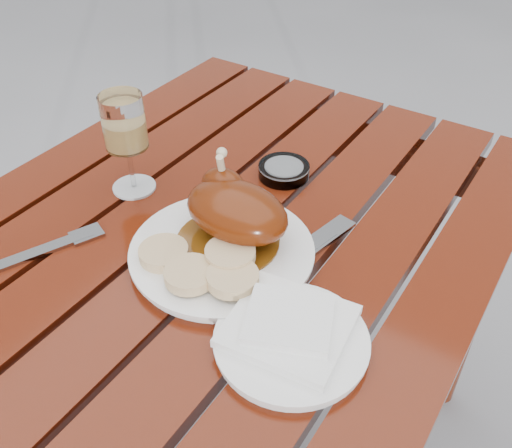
{
  "coord_description": "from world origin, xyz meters",
  "views": [
    {
      "loc": [
        0.43,
        -0.47,
        1.31
      ],
      "look_at": [
        0.07,
        0.08,
        0.78
      ],
      "focal_mm": 40.0,
      "sensor_mm": 36.0,
      "label": 1
    }
  ],
  "objects_px": {
    "side_plate": "(291,342)",
    "ashtray": "(284,171)",
    "table": "(204,399)",
    "dinner_plate": "(222,252)",
    "wine_glass": "(127,145)"
  },
  "relations": [
    {
      "from": "side_plate",
      "to": "ashtray",
      "type": "height_order",
      "value": "ashtray"
    },
    {
      "from": "table",
      "to": "side_plate",
      "type": "relative_size",
      "value": 6.21
    },
    {
      "from": "table",
      "to": "ashtray",
      "type": "relative_size",
      "value": 13.47
    },
    {
      "from": "ashtray",
      "to": "dinner_plate",
      "type": "bearing_deg",
      "value": -81.95
    },
    {
      "from": "side_plate",
      "to": "ashtray",
      "type": "distance_m",
      "value": 0.38
    },
    {
      "from": "dinner_plate",
      "to": "wine_glass",
      "type": "xyz_separation_m",
      "value": [
        -0.23,
        0.06,
        0.08
      ]
    },
    {
      "from": "wine_glass",
      "to": "ashtray",
      "type": "height_order",
      "value": "wine_glass"
    },
    {
      "from": "table",
      "to": "ashtray",
      "type": "height_order",
      "value": "ashtray"
    },
    {
      "from": "table",
      "to": "dinner_plate",
      "type": "xyz_separation_m",
      "value": [
        0.05,
        0.02,
        0.38
      ]
    },
    {
      "from": "table",
      "to": "side_plate",
      "type": "height_order",
      "value": "side_plate"
    },
    {
      "from": "wine_glass",
      "to": "ashtray",
      "type": "relative_size",
      "value": 1.92
    },
    {
      "from": "dinner_plate",
      "to": "side_plate",
      "type": "relative_size",
      "value": 1.39
    },
    {
      "from": "dinner_plate",
      "to": "ashtray",
      "type": "bearing_deg",
      "value": 98.05
    },
    {
      "from": "table",
      "to": "dinner_plate",
      "type": "height_order",
      "value": "dinner_plate"
    },
    {
      "from": "ashtray",
      "to": "side_plate",
      "type": "bearing_deg",
      "value": -57.77
    }
  ]
}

